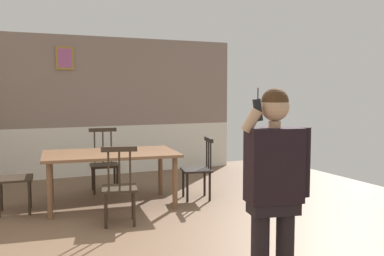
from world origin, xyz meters
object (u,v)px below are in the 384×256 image
(chair_near_window, at_px, (199,169))
(chair_opposite_corner, at_px, (104,162))
(dining_table, at_px, (111,158))
(chair_at_table_head, at_px, (119,187))
(person_figure, at_px, (275,182))
(chair_by_doorway, at_px, (11,178))

(chair_near_window, relative_size, chair_opposite_corner, 0.91)
(dining_table, distance_m, chair_at_table_head, 0.96)
(chair_at_table_head, distance_m, person_figure, 2.51)
(chair_near_window, bearing_deg, chair_at_table_head, 131.06)
(person_figure, bearing_deg, dining_table, -71.12)
(chair_at_table_head, bearing_deg, dining_table, 96.56)
(chair_near_window, relative_size, person_figure, 0.56)
(dining_table, relative_size, chair_opposite_corner, 1.92)
(chair_by_doorway, height_order, chair_at_table_head, chair_at_table_head)
(person_figure, bearing_deg, chair_opposite_corner, -74.30)
(person_figure, bearing_deg, chair_at_table_head, -65.52)
(chair_opposite_corner, bearing_deg, chair_by_doorway, 35.72)
(chair_near_window, bearing_deg, chair_opposite_corner, 60.22)
(chair_opposite_corner, relative_size, person_figure, 0.62)
(dining_table, relative_size, person_figure, 1.19)
(chair_by_doorway, height_order, chair_opposite_corner, chair_opposite_corner)
(dining_table, height_order, person_figure, person_figure)
(dining_table, bearing_deg, chair_opposite_corner, 83.32)
(chair_near_window, distance_m, person_figure, 3.30)
(dining_table, height_order, chair_near_window, chair_near_window)
(dining_table, distance_m, chair_near_window, 1.33)
(chair_near_window, height_order, chair_by_doorway, chair_by_doorway)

